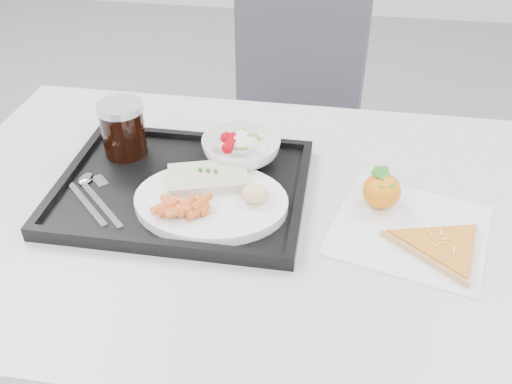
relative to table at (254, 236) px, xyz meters
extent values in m
cube|color=#A4A4A6|center=(0.00, 0.00, 0.05)|extent=(1.20, 0.80, 0.03)
cylinder|color=#47474C|center=(-0.54, 0.34, -0.32)|extent=(0.04, 0.04, 0.72)
cylinder|color=#47474C|center=(0.54, 0.34, -0.32)|extent=(0.04, 0.04, 0.72)
cube|color=#3D3C45|center=(0.00, 0.66, -0.23)|extent=(0.53, 0.53, 0.04)
cube|color=#3D3C45|center=(0.00, 0.85, 0.02)|extent=(0.41, 0.16, 0.46)
cylinder|color=#47474C|center=(-0.18, 0.48, -0.47)|extent=(0.03, 0.03, 0.43)
cylinder|color=#47474C|center=(0.18, 0.48, -0.47)|extent=(0.03, 0.03, 0.43)
cylinder|color=#47474C|center=(-0.18, 0.84, -0.47)|extent=(0.03, 0.03, 0.43)
cylinder|color=#47474C|center=(0.18, 0.84, -0.47)|extent=(0.03, 0.03, 0.43)
cube|color=black|center=(-0.14, 0.02, 0.07)|extent=(0.45, 0.35, 0.01)
cube|color=black|center=(-0.14, 0.19, 0.09)|extent=(0.45, 0.02, 0.01)
cube|color=black|center=(-0.14, -0.14, 0.09)|extent=(0.45, 0.02, 0.01)
cube|color=black|center=(0.08, 0.02, 0.09)|extent=(0.02, 0.32, 0.01)
cube|color=black|center=(-0.35, 0.02, 0.09)|extent=(0.02, 0.32, 0.01)
cylinder|color=white|center=(-0.07, -0.03, 0.09)|extent=(0.27, 0.27, 0.02)
cube|color=beige|center=(-0.09, 0.02, 0.11)|extent=(0.16, 0.12, 0.02)
sphere|color=#236B1C|center=(-0.10, 0.02, 0.12)|extent=(0.01, 0.01, 0.01)
sphere|color=#236B1C|center=(-0.09, 0.02, 0.12)|extent=(0.01, 0.01, 0.01)
sphere|color=#236B1C|center=(-0.07, 0.02, 0.12)|extent=(0.01, 0.01, 0.01)
ellipsoid|color=#DAB586|center=(0.01, -0.02, 0.12)|extent=(0.05, 0.05, 0.03)
imported|color=white|center=(-0.05, 0.13, 0.11)|extent=(0.15, 0.15, 0.05)
cylinder|color=black|center=(-0.28, 0.12, 0.13)|extent=(0.08, 0.08, 0.10)
cylinder|color=#A5A8AD|center=(-0.28, 0.12, 0.18)|extent=(0.09, 0.09, 0.01)
cube|color=silver|center=(-0.29, -0.06, 0.08)|extent=(0.12, 0.11, 0.00)
ellipsoid|color=silver|center=(-0.32, 0.01, 0.09)|extent=(0.05, 0.05, 0.01)
cube|color=silver|center=(-0.26, -0.06, 0.08)|extent=(0.12, 0.11, 0.00)
cube|color=silver|center=(-0.29, 0.01, 0.08)|extent=(0.04, 0.04, 0.00)
cube|color=silver|center=(0.27, -0.02, 0.07)|extent=(0.30, 0.29, 0.00)
ellipsoid|color=orange|center=(0.22, 0.04, 0.10)|extent=(0.08, 0.08, 0.06)
cube|color=#236B1C|center=(0.22, 0.04, 0.13)|extent=(0.03, 0.05, 0.02)
cube|color=#236B1C|center=(0.22, 0.04, 0.13)|extent=(0.05, 0.04, 0.02)
cylinder|color=tan|center=(0.32, -0.07, 0.08)|extent=(0.24, 0.24, 0.01)
cylinder|color=#C74622|center=(0.32, -0.07, 0.08)|extent=(0.21, 0.21, 0.00)
cube|color=#EABC47|center=(0.32, -0.04, 0.09)|extent=(0.00, 0.02, 0.00)
cube|color=#EABC47|center=(0.31, -0.07, 0.09)|extent=(0.01, 0.01, 0.00)
cube|color=#EABC47|center=(0.32, -0.06, 0.09)|extent=(0.02, 0.01, 0.00)
cube|color=#EABC47|center=(0.30, -0.05, 0.09)|extent=(0.01, 0.02, 0.00)
cube|color=#EABC47|center=(0.33, -0.09, 0.09)|extent=(0.01, 0.02, 0.00)
cylinder|color=#D5571F|center=(-0.10, -0.08, 0.12)|extent=(0.02, 0.05, 0.01)
cylinder|color=#D5571F|center=(-0.12, -0.09, 0.11)|extent=(0.05, 0.03, 0.01)
cylinder|color=#D5571F|center=(-0.11, -0.09, 0.11)|extent=(0.04, 0.04, 0.01)
cylinder|color=#D5571F|center=(-0.10, -0.08, 0.11)|extent=(0.05, 0.02, 0.01)
cylinder|color=#D5571F|center=(-0.08, -0.06, 0.11)|extent=(0.04, 0.05, 0.01)
cylinder|color=#D5571F|center=(-0.08, -0.06, 0.12)|extent=(0.03, 0.05, 0.01)
cylinder|color=#D5571F|center=(-0.14, -0.07, 0.11)|extent=(0.04, 0.04, 0.01)
cylinder|color=#D5571F|center=(-0.08, -0.08, 0.11)|extent=(0.04, 0.04, 0.01)
cylinder|color=#D5571F|center=(-0.14, -0.08, 0.11)|extent=(0.04, 0.04, 0.01)
cylinder|color=#D5571F|center=(-0.11, -0.06, 0.11)|extent=(0.05, 0.03, 0.01)
sphere|color=#A5000A|center=(-0.07, 0.11, 0.12)|extent=(0.02, 0.02, 0.02)
sphere|color=#A5000A|center=(-0.07, 0.15, 0.12)|extent=(0.02, 0.02, 0.02)
sphere|color=#A5000A|center=(-0.08, 0.15, 0.12)|extent=(0.02, 0.02, 0.02)
sphere|color=#A5000A|center=(-0.07, 0.13, 0.12)|extent=(0.02, 0.02, 0.02)
ellipsoid|color=silver|center=(-0.04, 0.12, 0.12)|extent=(0.03, 0.03, 0.03)
ellipsoid|color=silver|center=(-0.05, 0.14, 0.12)|extent=(0.03, 0.03, 0.03)
ellipsoid|color=silver|center=(-0.03, 0.13, 0.12)|extent=(0.03, 0.03, 0.03)
ellipsoid|color=silver|center=(-0.05, 0.16, 0.12)|extent=(0.03, 0.03, 0.03)
cube|color=olive|center=(-0.04, 0.12, 0.12)|extent=(0.03, 0.03, 0.00)
cube|color=olive|center=(-0.05, 0.16, 0.12)|extent=(0.03, 0.03, 0.00)
cube|color=olive|center=(-0.03, 0.15, 0.12)|extent=(0.03, 0.03, 0.00)
camera|label=1|loc=(0.13, -0.79, 0.70)|focal=40.00mm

